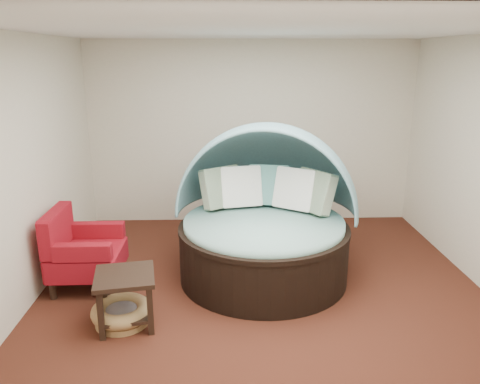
{
  "coord_description": "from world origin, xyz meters",
  "views": [
    {
      "loc": [
        -0.42,
        -4.69,
        2.57
      ],
      "look_at": [
        -0.24,
        0.6,
        1.02
      ],
      "focal_mm": 35.0,
      "sensor_mm": 36.0,
      "label": 1
    }
  ],
  "objects_px": {
    "red_armchair": "(82,251)",
    "side_table": "(126,292)",
    "pet_basket": "(122,313)",
    "canopy_daybed": "(265,207)"
  },
  "relations": [
    {
      "from": "red_armchair",
      "to": "side_table",
      "type": "relative_size",
      "value": 1.41
    },
    {
      "from": "red_armchair",
      "to": "side_table",
      "type": "distance_m",
      "value": 1.07
    },
    {
      "from": "side_table",
      "to": "red_armchair",
      "type": "bearing_deg",
      "value": 128.05
    },
    {
      "from": "pet_basket",
      "to": "side_table",
      "type": "distance_m",
      "value": 0.25
    },
    {
      "from": "canopy_daybed",
      "to": "side_table",
      "type": "xyz_separation_m",
      "value": [
        -1.45,
        -1.1,
        -0.5
      ]
    },
    {
      "from": "canopy_daybed",
      "to": "pet_basket",
      "type": "distance_m",
      "value": 2.0
    },
    {
      "from": "canopy_daybed",
      "to": "pet_basket",
      "type": "height_order",
      "value": "canopy_daybed"
    },
    {
      "from": "pet_basket",
      "to": "side_table",
      "type": "relative_size",
      "value": 1.11
    },
    {
      "from": "red_armchair",
      "to": "side_table",
      "type": "bearing_deg",
      "value": -52.1
    },
    {
      "from": "canopy_daybed",
      "to": "side_table",
      "type": "relative_size",
      "value": 3.67
    }
  ]
}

